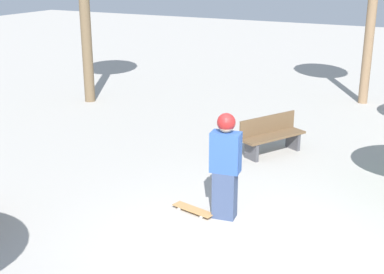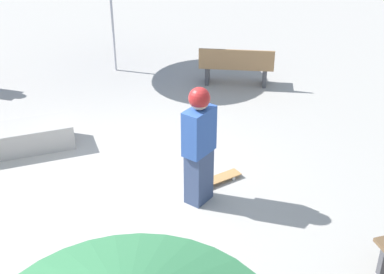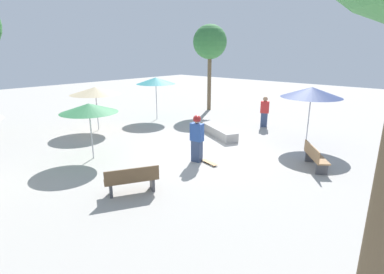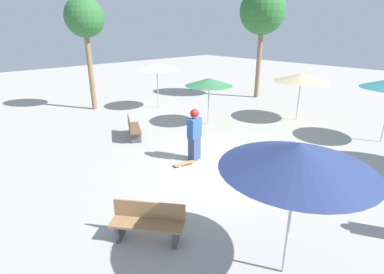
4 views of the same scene
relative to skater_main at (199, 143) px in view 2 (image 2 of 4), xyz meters
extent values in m
plane|color=#ADA8A0|center=(-0.88, -0.63, -0.99)|extent=(60.00, 60.00, 0.00)
cube|color=#38476B|center=(0.00, 0.00, -0.57)|extent=(0.32, 0.41, 0.83)
cube|color=#2D519E|center=(0.00, 0.00, 0.18)|extent=(0.33, 0.52, 0.68)
sphere|color=tan|center=(0.00, 0.00, 0.66)|extent=(0.27, 0.27, 0.27)
sphere|color=maroon|center=(0.00, 0.00, 0.69)|extent=(0.30, 0.30, 0.30)
cube|color=#B7844C|center=(-0.10, 0.54, -0.93)|extent=(0.37, 0.82, 0.02)
cylinder|color=silver|center=(-0.13, 0.80, -0.96)|extent=(0.04, 0.06, 0.05)
cylinder|color=silver|center=(0.03, 0.76, -0.96)|extent=(0.04, 0.06, 0.05)
cylinder|color=silver|center=(-0.24, 0.32, -0.96)|extent=(0.04, 0.06, 0.05)
cylinder|color=silver|center=(-0.08, 0.28, -0.96)|extent=(0.04, 0.06, 0.05)
cube|color=#47474C|center=(-2.89, 3.31, -0.79)|extent=(0.31, 0.36, 0.40)
cube|color=#47474C|center=(-1.91, 4.08, -0.79)|extent=(0.31, 0.36, 0.40)
cube|color=#9E754C|center=(-2.40, 3.69, -0.56)|extent=(1.53, 1.33, 0.05)
cube|color=#9E754C|center=(-2.27, 3.53, -0.34)|extent=(1.28, 1.02, 0.40)
cylinder|color=#B7B7BC|center=(-4.89, 2.34, 0.25)|extent=(0.05, 0.05, 2.47)
camera|label=1|loc=(-7.54, -3.26, 3.17)|focal=50.00mm
camera|label=2|loc=(4.48, -4.74, 3.77)|focal=50.00mm
camera|label=3|loc=(8.26, 7.16, 3.16)|focal=28.00mm
camera|label=4|loc=(-6.96, 6.67, 3.41)|focal=28.00mm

